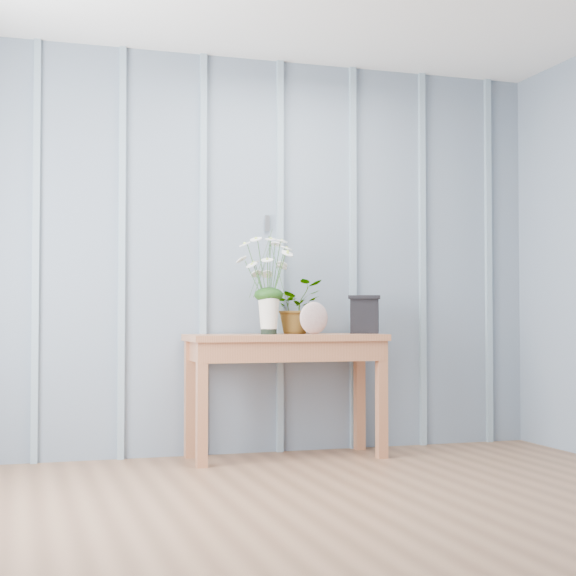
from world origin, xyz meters
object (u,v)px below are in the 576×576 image
object	(u,v)px
daisy_vase	(269,271)
felt_disc_vessel	(314,318)
sideboard	(286,353)
carved_box	(364,314)

from	to	relation	value
daisy_vase	felt_disc_vessel	xyz separation A→B (m)	(0.27, -0.05, -0.29)
sideboard	felt_disc_vessel	size ratio (longest dim) A/B	6.10
carved_box	sideboard	bearing A→B (deg)	-176.83
sideboard	daisy_vase	size ratio (longest dim) A/B	1.95
daisy_vase	carved_box	distance (m)	0.69
sideboard	carved_box	xyz separation A→B (m)	(0.53, 0.03, 0.24)
carved_box	felt_disc_vessel	bearing A→B (deg)	-168.36
felt_disc_vessel	carved_box	size ratio (longest dim) A/B	0.81
felt_disc_vessel	carved_box	bearing A→B (deg)	0.10
felt_disc_vessel	carved_box	xyz separation A→B (m)	(0.36, 0.07, 0.02)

